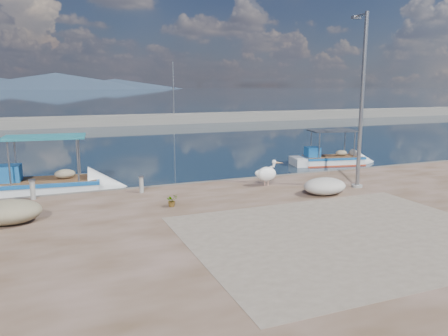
% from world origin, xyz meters
% --- Properties ---
extents(ground, '(1400.00, 1400.00, 0.00)m').
position_xyz_m(ground, '(0.00, 0.00, 0.00)').
color(ground, '#162635').
rests_on(ground, ground).
extents(quay, '(44.00, 22.00, 0.50)m').
position_xyz_m(quay, '(0.00, -6.00, 0.25)').
color(quay, '#4B3720').
rests_on(quay, ground).
extents(quay_patch, '(9.00, 7.00, 0.01)m').
position_xyz_m(quay_patch, '(1.00, -3.00, 0.50)').
color(quay_patch, gray).
rests_on(quay_patch, quay).
extents(breakwater, '(120.00, 2.20, 7.50)m').
position_xyz_m(breakwater, '(-0.00, 40.00, 0.60)').
color(breakwater, gray).
rests_on(breakwater, ground).
extents(mountains, '(370.00, 280.00, 22.00)m').
position_xyz_m(mountains, '(4.39, 650.00, 9.51)').
color(mountains, '#28384C').
rests_on(mountains, ground).
extents(boat_left, '(6.30, 2.66, 2.94)m').
position_xyz_m(boat_left, '(-6.89, 7.63, 0.23)').
color(boat_left, white).
rests_on(boat_left, ground).
extents(boat_right, '(5.23, 2.57, 2.41)m').
position_xyz_m(boat_right, '(9.00, 8.86, 0.19)').
color(boat_right, white).
rests_on(boat_right, ground).
extents(pelican, '(1.17, 0.79, 1.11)m').
position_xyz_m(pelican, '(1.75, 3.31, 1.02)').
color(pelican, tan).
rests_on(pelican, quay).
extents(lamp_post, '(0.44, 0.96, 7.00)m').
position_xyz_m(lamp_post, '(5.13, 1.70, 3.80)').
color(lamp_post, gray).
rests_on(lamp_post, quay).
extents(bollard_near, '(0.22, 0.22, 0.67)m').
position_xyz_m(bollard_near, '(-3.40, 4.10, 0.86)').
color(bollard_near, gray).
rests_on(bollard_near, quay).
extents(bollard_far, '(0.25, 0.25, 0.76)m').
position_xyz_m(bollard_far, '(-7.35, 4.60, 0.91)').
color(bollard_far, gray).
rests_on(bollard_far, quay).
extents(potted_plant, '(0.50, 0.47, 0.44)m').
position_xyz_m(potted_plant, '(-2.83, 1.70, 0.72)').
color(potted_plant, '#33722D').
rests_on(potted_plant, quay).
extents(net_pile_b, '(1.87, 1.45, 0.73)m').
position_xyz_m(net_pile_b, '(-7.93, 1.71, 0.86)').
color(net_pile_b, tan).
rests_on(net_pile_b, quay).
extents(net_pile_d, '(1.73, 1.29, 0.65)m').
position_xyz_m(net_pile_d, '(3.14, 1.14, 0.82)').
color(net_pile_d, silver).
rests_on(net_pile_d, quay).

